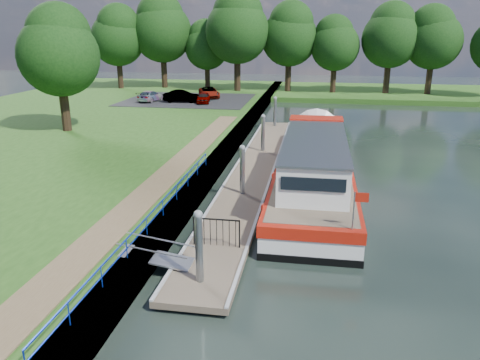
% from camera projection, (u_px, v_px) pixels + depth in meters
% --- Properties ---
extents(ground, '(160.00, 160.00, 0.00)m').
position_uv_depth(ground, '(204.00, 284.00, 16.31)').
color(ground, black).
rests_on(ground, ground).
extents(riverbank, '(32.00, 90.00, 0.78)m').
position_uv_depth(riverbank, '(6.00, 149.00, 33.07)').
color(riverbank, '#224A15').
rests_on(riverbank, ground).
extents(bank_edge, '(1.10, 90.00, 0.78)m').
position_uv_depth(bank_edge, '(220.00, 158.00, 30.67)').
color(bank_edge, '#473D2D').
rests_on(bank_edge, ground).
extents(far_bank, '(60.00, 18.00, 0.60)m').
position_uv_depth(far_bank, '(381.00, 93.00, 63.19)').
color(far_bank, '#224A15').
rests_on(far_bank, ground).
extents(footpath, '(1.60, 40.00, 0.05)m').
position_uv_depth(footpath, '(157.00, 184.00, 24.26)').
color(footpath, brown).
rests_on(footpath, riverbank).
extents(carpark, '(14.00, 12.00, 0.06)m').
position_uv_depth(carpark, '(188.00, 100.00, 53.45)').
color(carpark, black).
rests_on(carpark, riverbank).
extents(blue_fence, '(0.04, 18.04, 0.72)m').
position_uv_depth(blue_fence, '(155.00, 212.00, 19.15)').
color(blue_fence, '#0C2DBF').
rests_on(blue_fence, riverbank).
extents(pontoon, '(2.50, 30.00, 0.56)m').
position_uv_depth(pontoon, '(254.00, 172.00, 28.46)').
color(pontoon, brown).
rests_on(pontoon, ground).
extents(mooring_piles, '(0.30, 27.30, 3.55)m').
position_uv_depth(mooring_piles, '(254.00, 155.00, 28.13)').
color(mooring_piles, gray).
rests_on(mooring_piles, ground).
extents(gangway, '(2.58, 1.00, 0.92)m').
position_uv_depth(gangway, '(157.00, 257.00, 16.88)').
color(gangway, '#A5A8AD').
rests_on(gangway, ground).
extents(gate_panel, '(1.85, 0.05, 1.15)m').
position_uv_depth(gate_panel, '(217.00, 228.00, 18.03)').
color(gate_panel, black).
rests_on(gate_panel, ground).
extents(barge, '(4.36, 21.15, 4.78)m').
position_uv_depth(barge, '(314.00, 163.00, 27.08)').
color(barge, black).
rests_on(barge, ground).
extents(horizon_trees, '(54.38, 10.03, 12.87)m').
position_uv_depth(horizon_trees, '(280.00, 34.00, 59.83)').
color(horizon_trees, '#332316').
rests_on(horizon_trees, ground).
extents(bank_tree_a, '(6.12, 6.12, 9.72)m').
position_uv_depth(bank_tree_a, '(59.00, 49.00, 35.50)').
color(bank_tree_a, '#332316').
rests_on(bank_tree_a, riverbank).
extents(car_a, '(1.86, 3.51, 1.14)m').
position_uv_depth(car_a, '(203.00, 98.00, 50.75)').
color(car_a, '#999999').
rests_on(car_a, carpark).
extents(car_b, '(4.08, 1.71, 1.31)m').
position_uv_depth(car_b, '(182.00, 96.00, 51.21)').
color(car_b, '#999999').
rests_on(car_b, carpark).
extents(car_c, '(2.15, 4.19, 1.16)m').
position_uv_depth(car_c, '(150.00, 96.00, 51.96)').
color(car_c, '#999999').
rests_on(car_c, carpark).
extents(car_d, '(3.50, 4.83, 1.22)m').
position_uv_depth(car_d, '(209.00, 92.00, 54.68)').
color(car_d, '#999999').
rests_on(car_d, carpark).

